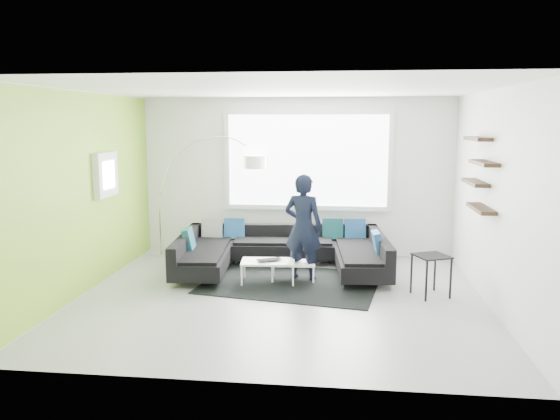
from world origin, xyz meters
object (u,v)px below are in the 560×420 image
Objects in this scene: coffee_table at (281,271)px; person at (303,227)px; sectional_sofa at (282,253)px; side_table at (431,276)px; arc_lamp at (159,196)px; laptop at (270,261)px.

person is at bearing 21.44° from coffee_table.
sectional_sofa is 2.12× the size of person.
sectional_sofa is 0.71m from person.
person reaches higher than side_table.
person reaches higher than coffee_table.
sectional_sofa is 2.37m from side_table.
coffee_table is at bearing 40.40° from person.
side_table is (2.17, -0.97, -0.02)m from sectional_sofa.
coffee_table is 0.48× the size of arc_lamp.
arc_lamp is at bearing 116.20° from laptop.
side_table is at bearing -16.63° from coffee_table.
arc_lamp is at bearing 157.37° from side_table.
person is (2.67, -1.26, -0.26)m from arc_lamp.
coffee_table is at bearing 18.76° from laptop.
laptop is at bearing -43.30° from arc_lamp.
coffee_table is (0.03, -0.52, -0.14)m from sectional_sofa.
sectional_sofa is 2.59m from arc_lamp.
person reaches higher than sectional_sofa.
arc_lamp reaches higher than sectional_sofa.
coffee_table is at bearing -91.05° from sectional_sofa.
arc_lamp is 2.96m from person.
laptop is (-0.14, -0.15, 0.18)m from coffee_table.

